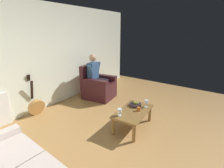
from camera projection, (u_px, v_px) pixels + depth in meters
ground_plane at (150, 134)px, 3.16m from camera, size 6.64×6.64×0.00m
wall_back at (57, 56)px, 4.28m from camera, size 5.93×0.06×2.56m
armchair at (98, 87)px, 4.81m from camera, size 0.84×0.94×0.97m
person_seated at (97, 75)px, 4.71m from camera, size 0.63×0.63×1.28m
coffee_table at (133, 113)px, 3.29m from camera, size 0.98×0.61×0.38m
guitar at (36, 106)px, 3.84m from camera, size 0.38×0.29×0.96m
wine_glass_near at (146, 102)px, 3.39m from camera, size 0.07×0.07×0.16m
wine_glass_far at (120, 111)px, 3.05m from camera, size 0.08×0.08×0.14m
fruit_bowl at (135, 104)px, 3.46m from camera, size 0.25×0.25×0.11m
candle_jar at (139, 109)px, 3.25m from camera, size 0.07×0.07×0.08m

